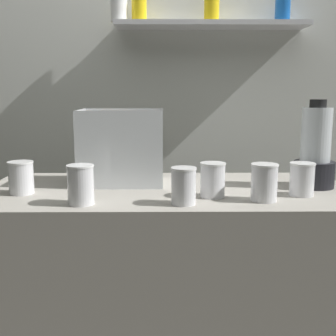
{
  "coord_description": "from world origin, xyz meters",
  "views": [
    {
      "loc": [
        -0.01,
        -1.6,
        1.27
      ],
      "look_at": [
        0.0,
        0.0,
        0.98
      ],
      "focal_mm": 46.03,
      "sensor_mm": 36.0,
      "label": 1
    }
  ],
  "objects_px": {
    "blender_pitcher": "(315,153)",
    "juice_cup_mango_far_right": "(264,185)",
    "juice_cup_orange_left": "(81,187)",
    "carrot_display_bin": "(121,160)",
    "juice_cup_pomegranate_far_left": "(21,180)",
    "juice_cup_beet_rightmost": "(302,181)",
    "juice_cup_mango_right": "(213,182)",
    "juice_cup_beet_middle": "(184,187)"
  },
  "relations": [
    {
      "from": "juice_cup_beet_middle",
      "to": "juice_cup_beet_rightmost",
      "type": "bearing_deg",
      "value": 15.6
    },
    {
      "from": "juice_cup_beet_middle",
      "to": "juice_cup_mango_far_right",
      "type": "relative_size",
      "value": 0.97
    },
    {
      "from": "juice_cup_mango_far_right",
      "to": "juice_cup_pomegranate_far_left",
      "type": "bearing_deg",
      "value": 172.74
    },
    {
      "from": "juice_cup_pomegranate_far_left",
      "to": "juice_cup_orange_left",
      "type": "distance_m",
      "value": 0.29
    },
    {
      "from": "juice_cup_orange_left",
      "to": "juice_cup_beet_rightmost",
      "type": "height_order",
      "value": "juice_cup_orange_left"
    },
    {
      "from": "juice_cup_pomegranate_far_left",
      "to": "juice_cup_mango_far_right",
      "type": "relative_size",
      "value": 0.93
    },
    {
      "from": "carrot_display_bin",
      "to": "juice_cup_beet_middle",
      "type": "bearing_deg",
      "value": -54.17
    },
    {
      "from": "carrot_display_bin",
      "to": "juice_cup_beet_rightmost",
      "type": "height_order",
      "value": "carrot_display_bin"
    },
    {
      "from": "juice_cup_pomegranate_far_left",
      "to": "juice_cup_mango_right",
      "type": "relative_size",
      "value": 0.97
    },
    {
      "from": "juice_cup_pomegranate_far_left",
      "to": "juice_cup_orange_left",
      "type": "relative_size",
      "value": 0.9
    },
    {
      "from": "carrot_display_bin",
      "to": "juice_cup_mango_right",
      "type": "height_order",
      "value": "carrot_display_bin"
    },
    {
      "from": "juice_cup_pomegranate_far_left",
      "to": "juice_cup_mango_right",
      "type": "distance_m",
      "value": 0.69
    },
    {
      "from": "carrot_display_bin",
      "to": "juice_cup_pomegranate_far_left",
      "type": "height_order",
      "value": "carrot_display_bin"
    },
    {
      "from": "blender_pitcher",
      "to": "juice_cup_mango_far_right",
      "type": "bearing_deg",
      "value": -138.51
    },
    {
      "from": "juice_cup_mango_right",
      "to": "juice_cup_mango_far_right",
      "type": "xyz_separation_m",
      "value": [
        0.17,
        -0.06,
        0.0
      ]
    },
    {
      "from": "blender_pitcher",
      "to": "juice_cup_beet_rightmost",
      "type": "bearing_deg",
      "value": -123.2
    },
    {
      "from": "juice_cup_pomegranate_far_left",
      "to": "juice_cup_mango_right",
      "type": "height_order",
      "value": "juice_cup_mango_right"
    },
    {
      "from": "juice_cup_pomegranate_far_left",
      "to": "juice_cup_beet_rightmost",
      "type": "bearing_deg",
      "value": -1.87
    },
    {
      "from": "blender_pitcher",
      "to": "juice_cup_beet_middle",
      "type": "height_order",
      "value": "blender_pitcher"
    },
    {
      "from": "juice_cup_pomegranate_far_left",
      "to": "juice_cup_beet_middle",
      "type": "bearing_deg",
      "value": -14.67
    },
    {
      "from": "juice_cup_pomegranate_far_left",
      "to": "juice_cup_mango_right",
      "type": "xyz_separation_m",
      "value": [
        0.69,
        -0.05,
        0.0
      ]
    },
    {
      "from": "carrot_display_bin",
      "to": "juice_cup_beet_rightmost",
      "type": "relative_size",
      "value": 2.81
    },
    {
      "from": "blender_pitcher",
      "to": "juice_cup_orange_left",
      "type": "xyz_separation_m",
      "value": [
        -0.85,
        -0.25,
        -0.08
      ]
    },
    {
      "from": "juice_cup_pomegranate_far_left",
      "to": "juice_cup_beet_rightmost",
      "type": "relative_size",
      "value": 1.01
    },
    {
      "from": "blender_pitcher",
      "to": "juice_cup_beet_rightmost",
      "type": "distance_m",
      "value": 0.18
    },
    {
      "from": "juice_cup_pomegranate_far_left",
      "to": "juice_cup_mango_far_right",
      "type": "distance_m",
      "value": 0.86
    },
    {
      "from": "blender_pitcher",
      "to": "juice_cup_orange_left",
      "type": "height_order",
      "value": "blender_pitcher"
    },
    {
      "from": "juice_cup_pomegranate_far_left",
      "to": "juice_cup_mango_far_right",
      "type": "height_order",
      "value": "juice_cup_mango_far_right"
    },
    {
      "from": "juice_cup_pomegranate_far_left",
      "to": "juice_cup_orange_left",
      "type": "height_order",
      "value": "juice_cup_orange_left"
    },
    {
      "from": "carrot_display_bin",
      "to": "blender_pitcher",
      "type": "xyz_separation_m",
      "value": [
        0.75,
        -0.07,
        0.04
      ]
    },
    {
      "from": "juice_cup_beet_middle",
      "to": "juice_cup_mango_right",
      "type": "height_order",
      "value": "juice_cup_beet_middle"
    },
    {
      "from": "juice_cup_mango_far_right",
      "to": "juice_cup_beet_rightmost",
      "type": "bearing_deg",
      "value": 26.57
    },
    {
      "from": "blender_pitcher",
      "to": "carrot_display_bin",
      "type": "bearing_deg",
      "value": 174.59
    },
    {
      "from": "blender_pitcher",
      "to": "juice_cup_orange_left",
      "type": "relative_size",
      "value": 2.57
    },
    {
      "from": "carrot_display_bin",
      "to": "juice_cup_mango_far_right",
      "type": "distance_m",
      "value": 0.59
    },
    {
      "from": "juice_cup_orange_left",
      "to": "juice_cup_mango_right",
      "type": "bearing_deg",
      "value": 12.41
    },
    {
      "from": "juice_cup_beet_middle",
      "to": "juice_cup_mango_right",
      "type": "bearing_deg",
      "value": 43.34
    },
    {
      "from": "juice_cup_orange_left",
      "to": "juice_cup_beet_rightmost",
      "type": "relative_size",
      "value": 1.12
    },
    {
      "from": "carrot_display_bin",
      "to": "juice_cup_pomegranate_far_left",
      "type": "distance_m",
      "value": 0.39
    },
    {
      "from": "juice_cup_orange_left",
      "to": "juice_cup_beet_middle",
      "type": "xyz_separation_m",
      "value": [
        0.34,
        -0.0,
        -0.0
      ]
    },
    {
      "from": "juice_cup_pomegranate_far_left",
      "to": "juice_cup_mango_right",
      "type": "bearing_deg",
      "value": -4.29
    },
    {
      "from": "juice_cup_pomegranate_far_left",
      "to": "juice_cup_beet_middle",
      "type": "relative_size",
      "value": 0.96
    }
  ]
}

